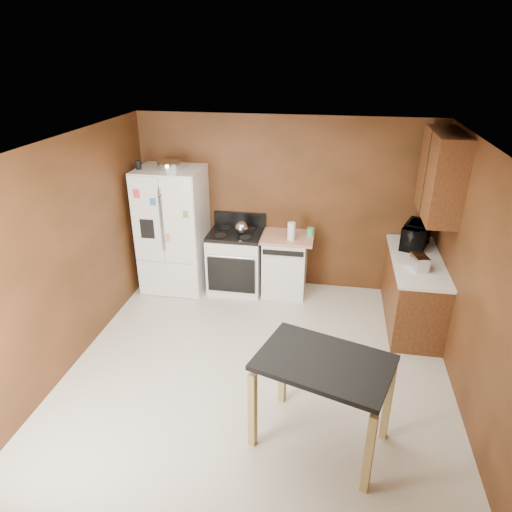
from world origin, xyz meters
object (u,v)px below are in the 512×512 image
(toaster, at_px, (419,262))
(microwave, at_px, (416,236))
(refrigerator, at_px, (173,230))
(island, at_px, (323,374))
(green_canister, at_px, (311,232))
(kettle, at_px, (242,228))
(roasting_pan, at_px, (170,165))
(pen_cup, at_px, (138,165))
(gas_range, at_px, (236,260))
(dishwasher, at_px, (285,264))
(paper_towel, at_px, (291,231))

(toaster, bearing_deg, microwave, 72.03)
(refrigerator, bearing_deg, island, -49.53)
(green_canister, height_order, microwave, microwave)
(green_canister, height_order, toaster, toaster)
(kettle, xyz_separation_m, microwave, (2.35, -0.03, 0.05))
(refrigerator, height_order, island, refrigerator)
(roasting_pan, xyz_separation_m, kettle, (0.99, 0.00, -0.85))
(pen_cup, height_order, microwave, pen_cup)
(microwave, relative_size, island, 0.41)
(roasting_pan, distance_m, gas_range, 1.64)
(refrigerator, xyz_separation_m, gas_range, (0.91, 0.06, -0.44))
(roasting_pan, relative_size, kettle, 1.91)
(pen_cup, bearing_deg, refrigerator, 15.33)
(gas_range, xyz_separation_m, dishwasher, (0.72, 0.02, -0.01))
(pen_cup, relative_size, microwave, 0.22)
(green_canister, bearing_deg, dishwasher, -169.31)
(refrigerator, height_order, dishwasher, refrigerator)
(kettle, relative_size, dishwasher, 0.21)
(toaster, xyz_separation_m, microwave, (0.04, 0.70, 0.06))
(gas_range, xyz_separation_m, island, (1.36, -2.72, 0.30))
(pen_cup, bearing_deg, paper_towel, 1.69)
(gas_range, height_order, island, gas_range)
(green_canister, xyz_separation_m, microwave, (1.39, -0.16, 0.10))
(roasting_pan, relative_size, pen_cup, 3.06)
(island, bearing_deg, microwave, 67.79)
(paper_towel, relative_size, dishwasher, 0.28)
(paper_towel, height_order, green_canister, paper_towel)
(green_canister, height_order, gas_range, gas_range)
(microwave, distance_m, dishwasher, 1.83)
(microwave, bearing_deg, refrigerator, 110.64)
(paper_towel, xyz_separation_m, refrigerator, (-1.72, 0.04, -0.11))
(toaster, relative_size, island, 0.19)
(kettle, bearing_deg, microwave, -0.75)
(kettle, bearing_deg, gas_range, 158.67)
(pen_cup, relative_size, dishwasher, 0.13)
(paper_towel, height_order, toaster, paper_towel)
(microwave, height_order, gas_range, microwave)
(dishwasher, bearing_deg, gas_range, -178.06)
(kettle, xyz_separation_m, gas_range, (-0.10, 0.04, -0.53))
(refrigerator, bearing_deg, microwave, -0.13)
(roasting_pan, bearing_deg, toaster, -12.50)
(pen_cup, height_order, toaster, pen_cup)
(pen_cup, distance_m, microwave, 3.82)
(pen_cup, bearing_deg, roasting_pan, 17.26)
(roasting_pan, height_order, pen_cup, pen_cup)
(microwave, relative_size, dishwasher, 0.59)
(roasting_pan, xyz_separation_m, toaster, (3.29, -0.73, -0.86))
(refrigerator, bearing_deg, dishwasher, 2.99)
(toaster, bearing_deg, green_canister, 133.04)
(pen_cup, relative_size, green_canister, 1.01)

